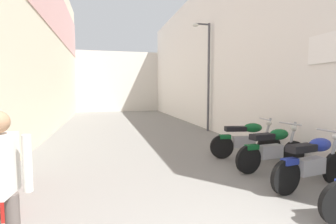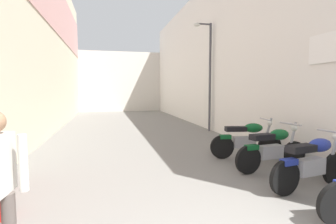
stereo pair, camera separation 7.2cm
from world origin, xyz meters
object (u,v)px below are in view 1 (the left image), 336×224
object	(u,v)px
street_lamp	(207,69)
pedestrian_by_doorway	(1,184)
motorcycle_second	(313,161)
motorcycle_fourth	(246,139)
motorcycle_third	(272,148)

from	to	relation	value
street_lamp	pedestrian_by_doorway	bearing A→B (deg)	-123.68
motorcycle_second	motorcycle_fourth	bearing A→B (deg)	90.00
motorcycle_fourth	pedestrian_by_doorway	size ratio (longest dim) A/B	1.17
pedestrian_by_doorway	motorcycle_third	bearing A→B (deg)	27.23
motorcycle_third	motorcycle_fourth	size ratio (longest dim) A/B	1.00
street_lamp	motorcycle_second	bearing A→B (deg)	-96.10
motorcycle_third	pedestrian_by_doorway	distance (m)	5.00
motorcycle_third	motorcycle_fourth	distance (m)	1.06
motorcycle_third	street_lamp	bearing A→B (deg)	82.67
motorcycle_third	street_lamp	world-z (taller)	street_lamp
motorcycle_third	motorcycle_second	bearing A→B (deg)	-90.00
motorcycle_third	street_lamp	size ratio (longest dim) A/B	0.41
motorcycle_fourth	pedestrian_by_doorway	distance (m)	5.57
motorcycle_second	motorcycle_third	xyz separation A→B (m)	(0.00, 1.11, 0.00)
motorcycle_second	street_lamp	bearing A→B (deg)	83.90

